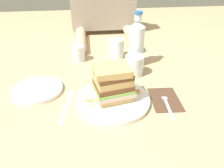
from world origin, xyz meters
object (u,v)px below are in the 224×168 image
Objects in this scene: juice_glass at (134,66)px; main_plate at (113,100)px; napkin_dark at (165,99)px; knife at (66,107)px; sandwich at (113,83)px; side_plate at (38,90)px; empty_tumbler_1 at (78,53)px; empty_tumbler_0 at (116,48)px; water_bottle at (137,43)px; fork at (167,102)px.

main_plate is at bearing -121.63° from juice_glass.
napkin_dark and knife have the same top height.
sandwich is 0.31m from side_plate.
empty_tumbler_1 is at bearing 109.40° from main_plate.
napkin_dark is 0.41m from empty_tumbler_0.
water_bottle is at bearing -50.63° from empty_tumbler_0.
napkin_dark is 1.97× the size of empty_tumbler_1.
side_plate is at bearing 135.15° from knife.
sandwich reaches higher than napkin_dark.
empty_tumbler_0 reaches higher than empty_tumbler_1.
water_bottle is at bearing 62.71° from sandwich.
empty_tumbler_1 reaches higher than knife.
main_plate is 3.48× the size of empty_tumbler_1.
empty_tumbler_1 is at bearing 130.45° from napkin_dark.
side_plate is at bearing -120.72° from empty_tumbler_1.
sandwich is at bearing -121.74° from juice_glass.
fork is 1.94× the size of juice_glass.
knife is 0.46m from empty_tumbler_0.
side_plate is at bearing 166.58° from napkin_dark.
juice_glass reaches higher than knife.
side_plate is at bearing 160.16° from sandwich.
juice_glass reaches higher than empty_tumbler_1.
fork is at bearing -81.90° from water_bottle.
fork is 0.83× the size of knife.
empty_tumbler_1 is (0.04, 0.38, 0.04)m from knife.
empty_tumbler_0 is at bearing 80.13° from main_plate.
fork reaches higher than napkin_dark.
water_bottle is 0.48m from side_plate.
knife is 0.79× the size of water_bottle.
napkin_dark is (0.19, -0.01, -0.08)m from sandwich.
sandwich is 0.99× the size of napkin_dark.
main_plate is at bearing -117.20° from water_bottle.
side_plate is at bearing 160.27° from main_plate.
empty_tumbler_0 is (-0.08, 0.10, -0.06)m from water_bottle.
empty_tumbler_0 reaches higher than napkin_dark.
napkin_dark is at bearing 84.31° from fork.
knife is at bearing -179.67° from napkin_dark.
fork is (0.19, -0.03, -0.07)m from sandwich.
sandwich is 1.95× the size of empty_tumbler_1.
main_plate is 0.39m from empty_tumbler_0.
fork is 0.51m from empty_tumbler_1.
side_plate is at bearing 164.01° from fork.
side_plate reaches higher than knife.
main_plate is 1.78× the size of sandwich.
water_bottle reaches higher than fork.
juice_glass is at bearing -106.37° from water_bottle.
napkin_dark is 0.75× the size of knife.
empty_tumbler_1 is at bearing 84.04° from knife.
side_plate is at bearing -157.21° from water_bottle.
napkin_dark is 0.49m from side_plate.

